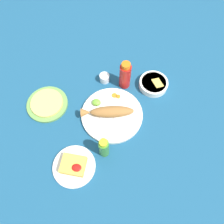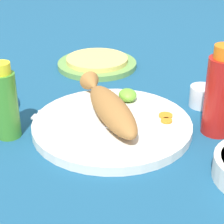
{
  "view_description": "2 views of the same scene",
  "coord_description": "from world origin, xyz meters",
  "px_view_note": "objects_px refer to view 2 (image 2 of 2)",
  "views": [
    {
      "loc": [
        0.09,
        -0.48,
        0.99
      ],
      "look_at": [
        0.0,
        0.0,
        0.04
      ],
      "focal_mm": 35.0,
      "sensor_mm": 36.0,
      "label": 1
    },
    {
      "loc": [
        0.68,
        -0.08,
        0.39
      ],
      "look_at": [
        0.0,
        0.0,
        0.04
      ],
      "focal_mm": 65.0,
      "sensor_mm": 36.0,
      "label": 2
    }
  ],
  "objects_px": {
    "main_plate": "(112,125)",
    "hot_sauce_bottle_green": "(5,104)",
    "fork_near": "(71,122)",
    "hot_sauce_bottle_red": "(221,93)",
    "fried_fish": "(109,106)",
    "tortilla_plate": "(96,64)",
    "fork_far": "(78,110)",
    "salt_cup": "(202,98)"
  },
  "relations": [
    {
      "from": "main_plate",
      "to": "fork_far",
      "type": "xyz_separation_m",
      "value": [
        -0.05,
        -0.06,
        0.01
      ]
    },
    {
      "from": "main_plate",
      "to": "fork_near",
      "type": "height_order",
      "value": "fork_near"
    },
    {
      "from": "main_plate",
      "to": "tortilla_plate",
      "type": "bearing_deg",
      "value": -179.48
    },
    {
      "from": "fried_fish",
      "to": "tortilla_plate",
      "type": "height_order",
      "value": "fried_fish"
    },
    {
      "from": "fried_fish",
      "to": "fork_near",
      "type": "height_order",
      "value": "fried_fish"
    },
    {
      "from": "salt_cup",
      "to": "tortilla_plate",
      "type": "height_order",
      "value": "salt_cup"
    },
    {
      "from": "fork_far",
      "to": "tortilla_plate",
      "type": "relative_size",
      "value": 0.89
    },
    {
      "from": "hot_sauce_bottle_red",
      "to": "tortilla_plate",
      "type": "height_order",
      "value": "hot_sauce_bottle_red"
    },
    {
      "from": "fork_far",
      "to": "hot_sauce_bottle_green",
      "type": "relative_size",
      "value": 1.27
    },
    {
      "from": "fork_near",
      "to": "tortilla_plate",
      "type": "height_order",
      "value": "fork_near"
    },
    {
      "from": "fried_fish",
      "to": "hot_sauce_bottle_green",
      "type": "height_order",
      "value": "hot_sauce_bottle_green"
    },
    {
      "from": "main_plate",
      "to": "fork_far",
      "type": "relative_size",
      "value": 1.65
    },
    {
      "from": "hot_sauce_bottle_green",
      "to": "salt_cup",
      "type": "bearing_deg",
      "value": 101.74
    },
    {
      "from": "hot_sauce_bottle_green",
      "to": "salt_cup",
      "type": "height_order",
      "value": "hot_sauce_bottle_green"
    },
    {
      "from": "hot_sauce_bottle_red",
      "to": "hot_sauce_bottle_green",
      "type": "bearing_deg",
      "value": -94.08
    },
    {
      "from": "hot_sauce_bottle_green",
      "to": "fork_far",
      "type": "bearing_deg",
      "value": 111.99
    },
    {
      "from": "fried_fish",
      "to": "hot_sauce_bottle_green",
      "type": "relative_size",
      "value": 1.81
    },
    {
      "from": "salt_cup",
      "to": "tortilla_plate",
      "type": "distance_m",
      "value": 0.33
    },
    {
      "from": "fried_fish",
      "to": "fork_far",
      "type": "bearing_deg",
      "value": -132.21
    },
    {
      "from": "main_plate",
      "to": "fried_fish",
      "type": "height_order",
      "value": "fried_fish"
    },
    {
      "from": "fork_near",
      "to": "salt_cup",
      "type": "xyz_separation_m",
      "value": [
        -0.07,
        0.28,
        0.0
      ]
    },
    {
      "from": "fork_far",
      "to": "hot_sauce_bottle_red",
      "type": "distance_m",
      "value": 0.28
    },
    {
      "from": "fork_near",
      "to": "hot_sauce_bottle_red",
      "type": "relative_size",
      "value": 1.03
    },
    {
      "from": "fried_fish",
      "to": "hot_sauce_bottle_red",
      "type": "bearing_deg",
      "value": 64.07
    },
    {
      "from": "tortilla_plate",
      "to": "fork_near",
      "type": "bearing_deg",
      "value": -12.69
    },
    {
      "from": "fried_fish",
      "to": "tortilla_plate",
      "type": "relative_size",
      "value": 1.26
    },
    {
      "from": "hot_sauce_bottle_red",
      "to": "tortilla_plate",
      "type": "xyz_separation_m",
      "value": [
        -0.37,
        -0.2,
        -0.07
      ]
    },
    {
      "from": "hot_sauce_bottle_green",
      "to": "salt_cup",
      "type": "xyz_separation_m",
      "value": [
        -0.08,
        0.4,
        -0.05
      ]
    },
    {
      "from": "fork_far",
      "to": "fork_near",
      "type": "bearing_deg",
      "value": 69.82
    },
    {
      "from": "fried_fish",
      "to": "main_plate",
      "type": "bearing_deg",
      "value": 0.0
    },
    {
      "from": "hot_sauce_bottle_green",
      "to": "salt_cup",
      "type": "distance_m",
      "value": 0.41
    },
    {
      "from": "fork_near",
      "to": "salt_cup",
      "type": "relative_size",
      "value": 3.33
    },
    {
      "from": "hot_sauce_bottle_green",
      "to": "fried_fish",
      "type": "bearing_deg",
      "value": 95.9
    },
    {
      "from": "fork_near",
      "to": "hot_sauce_bottle_red",
      "type": "height_order",
      "value": "hot_sauce_bottle_red"
    },
    {
      "from": "fork_near",
      "to": "salt_cup",
      "type": "height_order",
      "value": "salt_cup"
    },
    {
      "from": "main_plate",
      "to": "hot_sauce_bottle_green",
      "type": "height_order",
      "value": "hot_sauce_bottle_green"
    },
    {
      "from": "main_plate",
      "to": "hot_sauce_bottle_red",
      "type": "xyz_separation_m",
      "value": [
        0.03,
        0.2,
        0.07
      ]
    },
    {
      "from": "main_plate",
      "to": "hot_sauce_bottle_red",
      "type": "bearing_deg",
      "value": 80.9
    },
    {
      "from": "main_plate",
      "to": "hot_sauce_bottle_green",
      "type": "distance_m",
      "value": 0.2
    },
    {
      "from": "fork_far",
      "to": "tortilla_plate",
      "type": "height_order",
      "value": "fork_far"
    },
    {
      "from": "fried_fish",
      "to": "tortilla_plate",
      "type": "distance_m",
      "value": 0.32
    },
    {
      "from": "fork_far",
      "to": "hot_sauce_bottle_red",
      "type": "relative_size",
      "value": 1.08
    }
  ]
}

